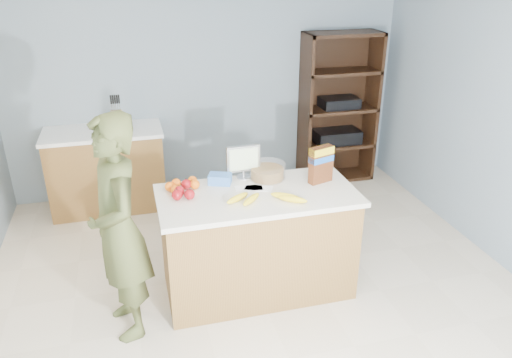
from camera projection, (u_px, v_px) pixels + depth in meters
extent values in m
cube|color=beige|center=(267.00, 310.00, 4.00)|extent=(4.50, 5.00, 0.02)
cube|color=gray|center=(208.00, 84.00, 5.68)|extent=(4.50, 0.02, 2.50)
cube|color=brown|center=(258.00, 245.00, 4.08)|extent=(1.50, 0.70, 0.86)
cube|color=silver|center=(258.00, 196.00, 3.90)|extent=(1.56, 0.76, 0.04)
cube|color=black|center=(258.00, 283.00, 4.24)|extent=(1.46, 0.66, 0.10)
cube|color=brown|center=(107.00, 171.00, 5.48)|extent=(1.20, 0.60, 0.86)
cube|color=white|center=(102.00, 132.00, 5.29)|extent=(1.24, 0.62, 0.04)
cube|color=black|center=(333.00, 105.00, 6.17)|extent=(0.90, 0.04, 1.80)
cube|color=black|center=(305.00, 112.00, 5.91)|extent=(0.04, 0.40, 1.80)
cube|color=black|center=(371.00, 106.00, 6.12)|extent=(0.04, 0.40, 1.80)
cube|color=black|center=(334.00, 175.00, 6.38)|extent=(0.90, 0.40, 0.04)
cube|color=black|center=(336.00, 144.00, 6.20)|extent=(0.90, 0.40, 0.04)
cube|color=black|center=(339.00, 109.00, 6.01)|extent=(0.90, 0.40, 0.04)
cube|color=black|center=(341.00, 72.00, 5.83)|extent=(0.90, 0.40, 0.04)
cube|color=black|center=(344.00, 34.00, 5.65)|extent=(0.90, 0.40, 0.04)
cube|color=black|center=(337.00, 136.00, 6.16)|extent=(0.55, 0.32, 0.16)
cube|color=black|center=(339.00, 102.00, 5.98)|extent=(0.45, 0.30, 0.12)
imported|color=#434924|center=(119.00, 230.00, 3.49)|extent=(0.53, 0.69, 1.69)
cube|color=tan|center=(117.00, 121.00, 5.21)|extent=(0.12, 0.10, 0.22)
cylinder|color=black|center=(112.00, 107.00, 5.14)|extent=(0.02, 0.02, 0.09)
cylinder|color=black|center=(114.00, 107.00, 5.14)|extent=(0.02, 0.02, 0.09)
cylinder|color=black|center=(116.00, 107.00, 5.15)|extent=(0.02, 0.02, 0.09)
cylinder|color=black|center=(118.00, 107.00, 5.15)|extent=(0.02, 0.02, 0.09)
cylinder|color=black|center=(120.00, 107.00, 5.15)|extent=(0.02, 0.02, 0.09)
cube|color=white|center=(249.00, 188.00, 3.97)|extent=(0.23, 0.13, 0.00)
cube|color=white|center=(259.00, 188.00, 3.97)|extent=(0.25, 0.19, 0.00)
ellipsoid|color=yellow|center=(237.00, 198.00, 3.76)|extent=(0.22, 0.17, 0.05)
ellipsoid|color=yellow|center=(251.00, 199.00, 3.74)|extent=(0.19, 0.20, 0.05)
ellipsoid|color=yellow|center=(285.00, 196.00, 3.79)|extent=(0.22, 0.17, 0.05)
ellipsoid|color=yellow|center=(293.00, 199.00, 3.74)|extent=(0.22, 0.17, 0.05)
sphere|color=maroon|center=(186.00, 184.00, 3.94)|extent=(0.08, 0.08, 0.08)
sphere|color=maroon|center=(190.00, 194.00, 3.78)|extent=(0.08, 0.08, 0.08)
sphere|color=maroon|center=(177.00, 195.00, 3.77)|extent=(0.08, 0.08, 0.08)
sphere|color=maroon|center=(179.00, 191.00, 3.83)|extent=(0.08, 0.08, 0.08)
sphere|color=orange|center=(175.00, 190.00, 3.86)|extent=(0.08, 0.08, 0.08)
sphere|color=orange|center=(176.00, 183.00, 3.97)|extent=(0.08, 0.08, 0.08)
sphere|color=orange|center=(195.00, 184.00, 3.95)|extent=(0.08, 0.08, 0.08)
sphere|color=orange|center=(192.00, 181.00, 4.01)|extent=(0.08, 0.08, 0.08)
sphere|color=orange|center=(170.00, 187.00, 3.91)|extent=(0.08, 0.08, 0.08)
cube|color=blue|center=(220.00, 179.00, 4.04)|extent=(0.21, 0.18, 0.08)
cylinder|color=#267219|center=(267.00, 173.00, 4.13)|extent=(0.27, 0.27, 0.09)
cylinder|color=white|center=(267.00, 171.00, 4.12)|extent=(0.30, 0.30, 0.13)
cylinder|color=silver|center=(244.00, 177.00, 4.16)|extent=(0.12, 0.12, 0.01)
cylinder|color=silver|center=(243.00, 174.00, 4.15)|extent=(0.02, 0.02, 0.05)
cube|color=silver|center=(243.00, 158.00, 4.09)|extent=(0.28, 0.04, 0.22)
cube|color=yellow|center=(244.00, 159.00, 4.07)|extent=(0.24, 0.01, 0.18)
cube|color=#592B14|center=(321.00, 165.00, 4.02)|extent=(0.21, 0.13, 0.30)
cube|color=yellow|center=(322.00, 151.00, 3.97)|extent=(0.22, 0.13, 0.06)
cube|color=blue|center=(321.00, 159.00, 4.00)|extent=(0.22, 0.13, 0.05)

